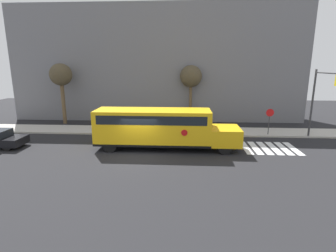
# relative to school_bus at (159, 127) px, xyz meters

# --- Properties ---
(ground_plane) EXTENTS (60.00, 60.00, 0.00)m
(ground_plane) POSITION_rel_school_bus_xyz_m (-1.30, -1.45, -1.68)
(ground_plane) COLOR black
(sidewalk_strip) EXTENTS (44.00, 3.00, 0.15)m
(sidewalk_strip) POSITION_rel_school_bus_xyz_m (-1.30, 5.05, -1.60)
(sidewalk_strip) COLOR #B2ADA3
(sidewalk_strip) RESTS_ON ground
(building_backdrop) EXTENTS (32.00, 4.00, 12.41)m
(building_backdrop) POSITION_rel_school_bus_xyz_m (-1.30, 11.55, 4.52)
(building_backdrop) COLOR slate
(building_backdrop) RESTS_ON ground
(crosswalk_stripes) EXTENTS (4.00, 3.20, 0.01)m
(crosswalk_stripes) POSITION_rel_school_bus_xyz_m (8.27, 0.55, -1.67)
(crosswalk_stripes) COLOR white
(crosswalk_stripes) RESTS_ON ground
(school_bus) EXTENTS (10.55, 2.57, 2.93)m
(school_bus) POSITION_rel_school_bus_xyz_m (0.00, 0.00, 0.00)
(school_bus) COLOR yellow
(school_bus) RESTS_ON ground
(stop_sign) EXTENTS (0.67, 0.10, 2.43)m
(stop_sign) POSITION_rel_school_bus_xyz_m (9.22, 4.03, -0.08)
(stop_sign) COLOR #38383A
(stop_sign) RESTS_ON ground
(traffic_light) EXTENTS (0.28, 3.48, 5.77)m
(traffic_light) POSITION_rel_school_bus_xyz_m (12.55, 2.71, 2.14)
(traffic_light) COLOR #38383A
(traffic_light) RESTS_ON ground
(tree_near_sidewalk) EXTENTS (2.29, 2.29, 6.11)m
(tree_near_sidewalk) POSITION_rel_school_bus_xyz_m (2.48, 9.03, 3.19)
(tree_near_sidewalk) COLOR brown
(tree_near_sidewalk) RESTS_ON ground
(tree_far_sidewalk) EXTENTS (2.27, 2.27, 6.28)m
(tree_far_sidewalk) POSITION_rel_school_bus_xyz_m (-10.90, 7.95, 3.31)
(tree_far_sidewalk) COLOR brown
(tree_far_sidewalk) RESTS_ON ground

